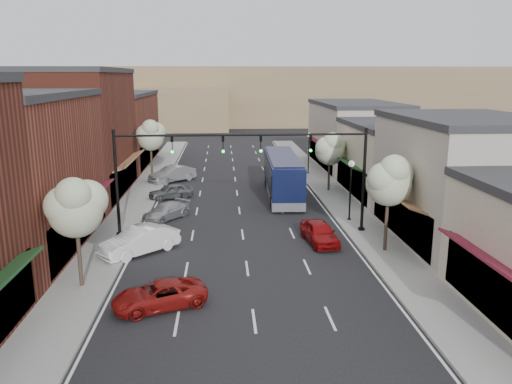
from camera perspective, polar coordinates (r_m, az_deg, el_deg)
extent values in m
plane|color=black|center=(25.68, -0.79, -10.38)|extent=(160.00, 160.00, 0.00)
cube|color=gray|center=(43.82, -13.18, -0.63)|extent=(2.80, 73.00, 0.15)
cube|color=gray|center=(44.29, 8.80, -0.29)|extent=(2.80, 73.00, 0.15)
cube|color=gray|center=(43.61, -11.36, -0.60)|extent=(0.25, 73.00, 0.17)
cube|color=gray|center=(44.01, 7.02, -0.32)|extent=(0.25, 73.00, 0.17)
cube|color=black|center=(32.00, -19.82, -3.34)|extent=(0.60, 11.90, 2.60)
cube|color=maroon|center=(31.42, -18.63, -0.71)|extent=(1.07, 9.80, 0.49)
cube|color=maroon|center=(45.70, -20.58, 6.04)|extent=(9.00, 14.00, 10.50)
cube|color=#2D2D30|center=(45.43, -21.14, 12.86)|extent=(9.20, 14.10, 0.40)
cube|color=black|center=(45.24, -15.11, 1.67)|extent=(0.60, 11.90, 2.60)
cube|color=#946843|center=(44.83, -14.22, 3.57)|extent=(1.07, 9.80, 0.49)
cube|color=brown|center=(61.25, -16.29, 6.78)|extent=(9.00, 18.00, 8.00)
cube|color=#2D2D30|center=(60.96, -16.55, 10.70)|extent=(9.20, 18.10, 0.40)
cube|color=black|center=(60.79, -12.27, 4.68)|extent=(0.60, 15.30, 2.60)
cube|color=#183D1B|center=(60.48, -11.58, 6.10)|extent=(1.07, 12.60, 0.49)
cube|color=black|center=(22.59, 27.18, -10.92)|extent=(0.60, 10.20, 2.60)
cube|color=maroon|center=(21.66, 25.77, -7.51)|extent=(1.07, 8.40, 0.49)
cube|color=#AFA296|center=(33.76, 22.67, 1.02)|extent=(8.00, 12.00, 7.50)
cube|color=#2D2D30|center=(33.23, 23.28, 7.69)|extent=(8.20, 12.10, 0.40)
cube|color=black|center=(32.78, 16.53, -2.71)|extent=(0.60, 10.20, 2.60)
cube|color=#946843|center=(32.15, 15.37, -0.18)|extent=(1.07, 8.40, 0.49)
cube|color=beige|center=(44.75, 15.84, 3.33)|extent=(8.00, 12.00, 6.00)
cube|color=#2D2D30|center=(44.34, 16.10, 7.40)|extent=(8.20, 12.10, 0.40)
cube|color=black|center=(43.90, 11.18, 1.54)|extent=(0.60, 10.20, 2.60)
cube|color=#183D1B|center=(43.43, 10.24, 3.46)|extent=(1.07, 8.40, 0.49)
cube|color=#AFA296|center=(57.91, 11.26, 6.21)|extent=(8.00, 16.00, 7.00)
cube|color=#2D2D30|center=(57.60, 11.43, 9.87)|extent=(8.20, 16.10, 0.40)
cube|color=black|center=(57.32, 7.60, 4.36)|extent=(0.60, 13.60, 2.60)
cube|color=maroon|center=(56.96, 6.85, 5.85)|extent=(1.07, 11.20, 0.49)
cube|color=#7A6647|center=(113.60, -3.32, 11.00)|extent=(120.00, 30.00, 12.00)
cube|color=#7A6647|center=(104.44, -17.26, 9.15)|extent=(50.00, 20.00, 8.00)
cylinder|color=black|center=(34.36, 11.94, -4.24)|extent=(0.44, 0.44, 0.30)
cylinder|color=black|center=(33.53, 12.21, 1.23)|extent=(0.20, 0.20, 7.00)
cylinder|color=black|center=(32.15, 5.57, 6.57)|extent=(8.00, 0.14, 0.14)
imported|color=black|center=(32.30, 6.25, 5.51)|extent=(0.18, 0.46, 1.10)
sphere|color=#19E533|center=(32.24, 6.26, 4.74)|extent=(0.18, 0.18, 0.18)
imported|color=black|center=(31.89, 0.55, 5.49)|extent=(0.18, 0.46, 1.10)
sphere|color=#19E533|center=(31.83, 0.56, 4.71)|extent=(0.18, 0.18, 0.18)
cylinder|color=black|center=(33.78, -15.29, -4.74)|extent=(0.44, 0.44, 0.30)
cylinder|color=black|center=(32.93, -15.64, 0.82)|extent=(0.20, 0.20, 7.00)
cylinder|color=black|center=(31.84, -8.88, 6.41)|extent=(8.00, 0.14, 0.14)
imported|color=black|center=(31.95, -9.56, 5.32)|extent=(0.18, 0.46, 1.10)
sphere|color=#19E533|center=(31.89, -9.55, 4.54)|extent=(0.18, 0.18, 0.18)
imported|color=black|center=(31.80, -3.79, 5.44)|extent=(0.18, 0.46, 1.10)
sphere|color=#19E533|center=(31.74, -3.77, 4.66)|extent=(0.18, 0.18, 0.18)
cylinder|color=#47382B|center=(30.31, 14.66, -3.38)|extent=(0.20, 0.20, 3.71)
sphere|color=#B4C396|center=(29.75, 14.92, 0.91)|extent=(2.60, 2.60, 2.60)
sphere|color=#B4C396|center=(30.10, 15.69, 1.91)|extent=(2.00, 2.00, 2.00)
sphere|color=#B4C396|center=(29.28, 14.41, 1.45)|extent=(1.90, 1.90, 1.90)
sphere|color=#B4C396|center=(29.14, 15.53, 2.49)|extent=(1.70, 1.70, 1.70)
cylinder|color=#47382B|center=(45.37, 8.34, 2.10)|extent=(0.20, 0.20, 3.33)
sphere|color=#B4C396|center=(45.02, 8.42, 4.70)|extent=(2.60, 2.60, 2.60)
sphere|color=#B4C396|center=(45.36, 8.98, 5.28)|extent=(2.00, 2.00, 2.00)
sphere|color=#B4C396|center=(44.60, 8.01, 5.04)|extent=(1.90, 1.90, 1.90)
sphere|color=#B4C396|center=(44.45, 8.72, 5.67)|extent=(1.70, 1.70, 1.70)
cylinder|color=#47382B|center=(25.98, -19.54, -6.73)|extent=(0.20, 0.20, 3.52)
sphere|color=#B4C396|center=(25.34, -19.92, -2.04)|extent=(2.60, 2.60, 2.60)
sphere|color=#B4C396|center=(25.38, -18.74, -0.90)|extent=(2.00, 2.00, 2.00)
sphere|color=#B4C396|center=(25.10, -21.04, -1.50)|extent=(1.90, 1.90, 1.90)
sphere|color=#B4C396|center=(24.64, -20.17, -0.37)|extent=(1.70, 1.70, 1.70)
cylinder|color=#47382B|center=(50.70, -11.85, 3.42)|extent=(0.20, 0.20, 3.84)
sphere|color=#B4C396|center=(50.36, -11.98, 6.11)|extent=(2.60, 2.60, 2.60)
sphere|color=#B4C396|center=(50.54, -11.40, 6.71)|extent=(2.00, 2.00, 2.00)
sphere|color=#B4C396|center=(50.08, -12.50, 6.46)|extent=(1.90, 1.90, 1.90)
sphere|color=#B4C396|center=(49.75, -12.00, 7.14)|extent=(1.70, 1.70, 1.70)
cylinder|color=black|center=(36.63, 10.59, -3.17)|extent=(0.28, 0.28, 0.20)
cylinder|color=black|center=(36.15, 10.71, -0.28)|extent=(0.12, 0.12, 4.00)
sphere|color=white|center=(35.71, 10.86, 3.19)|extent=(0.44, 0.44, 0.44)
cylinder|color=black|center=(53.28, 5.96, 2.10)|extent=(0.28, 0.28, 0.20)
cylinder|color=black|center=(52.95, 6.01, 4.12)|extent=(0.12, 0.12, 4.00)
sphere|color=white|center=(52.65, 6.07, 6.50)|extent=(0.44, 0.44, 0.44)
cube|color=#0D1436|center=(43.12, 3.04, 2.03)|extent=(2.93, 11.87, 2.99)
cube|color=#595B60|center=(43.41, 3.02, 0.21)|extent=(2.96, 11.89, 0.69)
cube|color=black|center=(43.04, 3.05, 2.57)|extent=(2.96, 10.93, 1.08)
cube|color=#0D1436|center=(42.85, 3.07, 4.05)|extent=(2.72, 11.39, 0.25)
cube|color=black|center=(37.30, 3.83, 1.21)|extent=(2.05, 0.15, 1.18)
cylinder|color=black|center=(39.33, 1.86, -1.19)|extent=(0.35, 1.03, 1.02)
cylinder|color=black|center=(39.56, 5.21, -1.16)|extent=(0.35, 1.03, 1.02)
cylinder|color=black|center=(46.97, 1.21, 1.18)|extent=(0.35, 1.03, 1.02)
cylinder|color=black|center=(47.16, 4.03, 1.20)|extent=(0.35, 1.03, 1.02)
cylinder|color=black|center=(45.63, 1.31, 0.83)|extent=(0.35, 1.03, 1.02)
cylinder|color=black|center=(45.82, 4.21, 0.85)|extent=(0.35, 1.03, 1.02)
imported|color=maroon|center=(31.54, 7.26, -4.59)|extent=(2.18, 4.31, 1.41)
imported|color=maroon|center=(23.40, -11.00, -11.50)|extent=(4.67, 3.36, 1.18)
imported|color=white|center=(30.24, -13.17, -5.44)|extent=(4.71, 4.45, 1.59)
imported|color=#9FA0A5|center=(37.01, -10.25, -2.20)|extent=(3.76, 4.25, 1.18)
imported|color=#525459|center=(43.13, -9.71, 0.09)|extent=(4.06, 2.89, 1.28)
imported|color=#A0A1A6|center=(49.89, -9.52, 2.04)|extent=(4.69, 4.47, 1.58)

